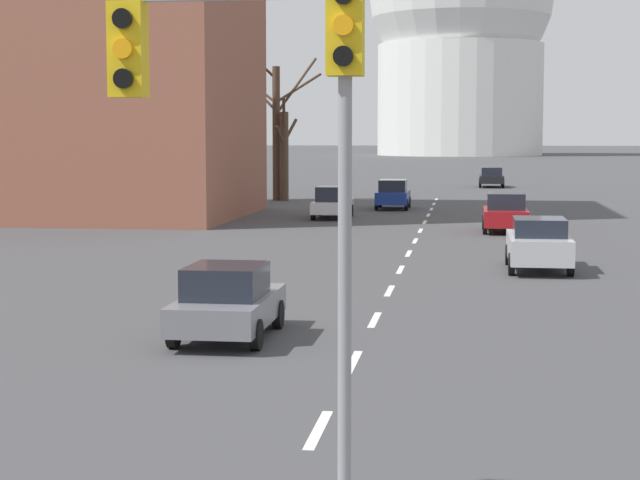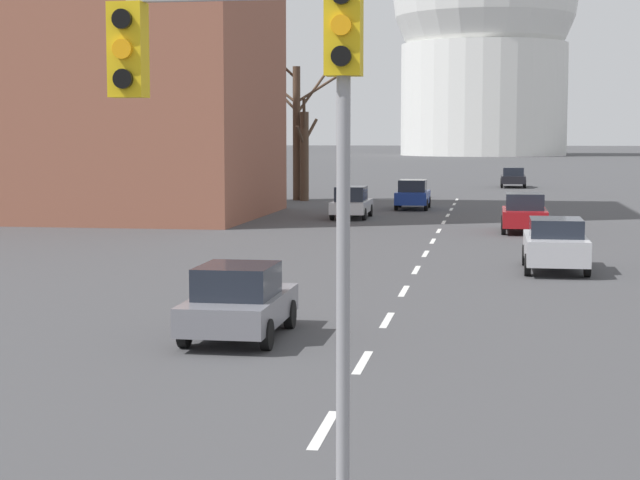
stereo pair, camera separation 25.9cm
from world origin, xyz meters
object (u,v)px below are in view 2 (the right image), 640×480
at_px(sedan_near_left, 239,301).
at_px(sedan_near_right, 413,194).
at_px(sedan_far_right, 351,202).
at_px(sedan_distant_centre, 513,177).
at_px(sedan_mid_centre, 524,213).
at_px(sedan_far_left, 555,244).
at_px(traffic_signal_centre_tall, 270,108).

xyz_separation_m(sedan_near_left, sedan_near_right, (0.65, 38.35, 0.06)).
height_order(sedan_far_right, sedan_distant_centre, sedan_far_right).
xyz_separation_m(sedan_near_left, sedan_distant_centre, (6.57, 64.26, 0.05)).
bearing_deg(sedan_mid_centre, sedan_near_left, -104.36).
bearing_deg(sedan_near_left, sedan_mid_centre, 75.64).
relative_size(sedan_near_right, sedan_far_left, 0.95).
bearing_deg(sedan_far_left, sedan_far_right, 114.41).
relative_size(sedan_near_left, sedan_far_left, 0.92).
bearing_deg(sedan_near_right, sedan_near_left, -90.97).
bearing_deg(sedan_near_left, sedan_near_right, 89.03).
relative_size(sedan_far_right, sedan_distant_centre, 0.90).
height_order(sedan_mid_centre, sedan_far_right, sedan_mid_centre).
height_order(sedan_mid_centre, sedan_distant_centre, sedan_mid_centre).
relative_size(sedan_near_left, sedan_far_right, 0.92).
bearing_deg(sedan_far_right, sedan_near_left, -86.61).
xyz_separation_m(traffic_signal_centre_tall, sedan_distant_centre, (3.74, 74.59, -3.58)).
bearing_deg(traffic_signal_centre_tall, sedan_near_right, 92.58).
height_order(sedan_far_left, sedan_distant_centre, sedan_far_left).
height_order(sedan_near_left, sedan_near_right, sedan_near_right).
height_order(traffic_signal_centre_tall, sedan_distant_centre, traffic_signal_centre_tall).
height_order(sedan_mid_centre, sedan_far_left, sedan_mid_centre).
xyz_separation_m(sedan_near_right, sedan_distant_centre, (5.93, 25.92, -0.01)).
relative_size(sedan_near_right, sedan_distant_centre, 0.86).
bearing_deg(traffic_signal_centre_tall, sedan_distant_centre, 87.13).
xyz_separation_m(sedan_far_left, sedan_distant_centre, (-0.37, 52.30, -0.02)).
distance_m(traffic_signal_centre_tall, sedan_mid_centre, 35.57).
bearing_deg(traffic_signal_centre_tall, sedan_far_right, 96.43).
xyz_separation_m(traffic_signal_centre_tall, sedan_far_left, (4.10, 22.29, -3.56)).
bearing_deg(sedan_mid_centre, sedan_far_right, 141.87).
relative_size(traffic_signal_centre_tall, sedan_distant_centre, 1.25).
height_order(traffic_signal_centre_tall, sedan_near_right, traffic_signal_centre_tall).
height_order(sedan_far_left, sedan_far_right, sedan_far_left).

